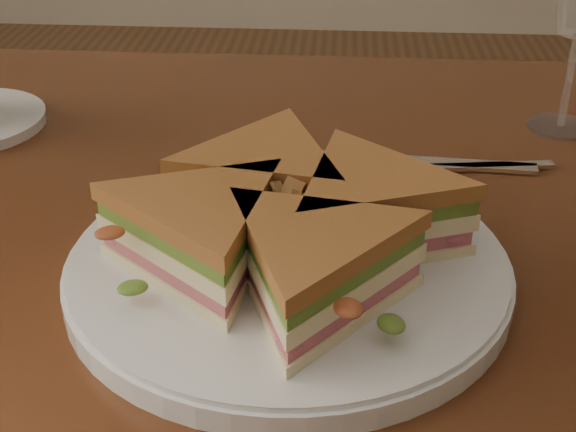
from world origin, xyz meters
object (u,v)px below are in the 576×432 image
Objects in this scene: spoon at (398,168)px; knife at (404,162)px; sandwich_wedges at (288,223)px; table at (343,328)px; plate at (288,269)px.

spoon reaches higher than knife.
sandwich_wedges is at bearing -124.07° from spoon.
sandwich_wedges is (-0.04, -0.08, 0.14)m from table.
table is 0.16m from knife.
spoon is (0.08, 0.17, -0.04)m from sandwich_wedges.
table is at bearing 62.07° from sandwich_wedges.
plate is at bearing -124.07° from spoon.
spoon is at bearing 65.20° from table.
knife is (0.01, 0.02, -0.00)m from spoon.
plate is at bearing -111.37° from knife.
sandwich_wedges reaches higher than plate.
table is at bearing -109.79° from knife.
plate reaches higher than knife.
plate is 0.19m from spoon.
sandwich_wedges reaches higher than spoon.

